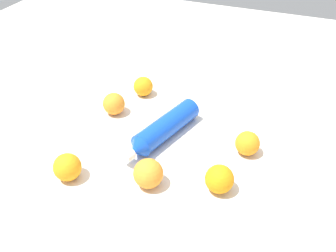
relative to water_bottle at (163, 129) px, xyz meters
The scene contains 8 objects.
ground_plane 0.03m from the water_bottle, 79.12° to the right, with size 2.40×2.40×0.00m, color silver.
water_bottle is the anchor object (origin of this frame).
orange_0 0.20m from the water_bottle, 161.95° to the left, with size 0.07×0.07×0.07m, color orange.
orange_1 0.25m from the water_bottle, 128.09° to the left, with size 0.07×0.07×0.07m, color orange.
orange_2 0.19m from the water_bottle, 78.91° to the right, with size 0.08×0.08×0.08m, color orange.
orange_3 0.25m from the water_bottle, 34.54° to the right, with size 0.07×0.07×0.07m, color orange.
orange_4 0.24m from the water_bottle, ahead, with size 0.07×0.07×0.07m, color orange.
orange_5 0.29m from the water_bottle, 123.97° to the right, with size 0.07×0.07×0.07m, color orange.
Camera 1 is at (0.33, -0.79, 0.68)m, focal length 40.62 mm.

